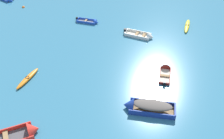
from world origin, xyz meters
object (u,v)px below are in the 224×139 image
Objects in this scene: kayak_yellow_center at (187,26)px; rowboat_maroon_foreground_center at (165,70)px; rowboat_deep_blue_midfield_left at (144,106)px; kayak_orange_distant_center at (28,78)px; rowboat_white_far_right at (145,36)px; rowboat_blue_far_left at (91,22)px; mooring_buoy_far_field at (23,7)px; rowboat_red_outer_right at (23,133)px; rowboat_blue_cluster_inner at (9,0)px.

rowboat_maroon_foreground_center is at bearing -116.03° from kayak_yellow_center.
rowboat_deep_blue_midfield_left reaches higher than kayak_yellow_center.
kayak_orange_distant_center is 0.90× the size of rowboat_white_far_right.
rowboat_blue_far_left is 12.94m from rowboat_maroon_foreground_center.
mooring_buoy_far_field is at bearing 153.84° from rowboat_white_far_right.
rowboat_deep_blue_midfield_left reaches higher than rowboat_red_outer_right.
kayak_orange_distant_center is 6.94m from rowboat_red_outer_right.
rowboat_blue_cluster_inner is at bearing 162.08° from kayak_yellow_center.
rowboat_deep_blue_midfield_left is at bearing -116.80° from kayak_yellow_center.
kayak_orange_distant_center is at bearing 99.44° from rowboat_red_outer_right.
rowboat_maroon_foreground_center is at bearing -51.29° from rowboat_blue_far_left.
mooring_buoy_far_field is at bearing 155.51° from rowboat_blue_far_left.
rowboat_red_outer_right is 10.47m from rowboat_deep_blue_midfield_left.
rowboat_maroon_foreground_center is at bearing -39.01° from mooring_buoy_far_field.
rowboat_deep_blue_midfield_left is (-7.12, -14.08, 0.27)m from kayak_yellow_center.
rowboat_maroon_foreground_center is (8.09, -10.10, -0.01)m from rowboat_blue_far_left.
kayak_orange_distant_center is 0.99× the size of kayak_yellow_center.
rowboat_blue_cluster_inner reaches higher than kayak_orange_distant_center.
rowboat_maroon_foreground_center reaches higher than rowboat_blue_far_left.
rowboat_deep_blue_midfield_left is at bearing -71.13° from rowboat_blue_far_left.
kayak_yellow_center is at bearing -6.08° from rowboat_blue_far_left.
rowboat_blue_cluster_inner is at bearing 151.68° from rowboat_white_far_right.
rowboat_deep_blue_midfield_left reaches higher than kayak_orange_distant_center.
mooring_buoy_far_field is at bearing 140.99° from rowboat_maroon_foreground_center.
kayak_yellow_center is (18.40, 9.82, -0.00)m from kayak_orange_distant_center.
rowboat_white_far_right is 21.90m from rowboat_blue_cluster_inner.
rowboat_blue_far_left is 7.38× the size of mooring_buoy_far_field.
rowboat_blue_far_left is at bearing 108.87° from rowboat_deep_blue_midfield_left.
rowboat_blue_far_left is at bearing 61.60° from kayak_orange_distant_center.
rowboat_deep_blue_midfield_left is 28.51m from rowboat_blue_cluster_inner.
kayak_orange_distant_center reaches higher than mooring_buoy_far_field.
rowboat_deep_blue_midfield_left reaches higher than rowboat_blue_cluster_inner.
rowboat_white_far_right reaches higher than kayak_orange_distant_center.
rowboat_red_outer_right is at bearing -105.19° from rowboat_blue_far_left.
rowboat_maroon_foreground_center is at bearing -77.26° from rowboat_white_far_right.
kayak_orange_distant_center is 12.07m from rowboat_deep_blue_midfield_left.
rowboat_red_outer_right reaches higher than kayak_orange_distant_center.
mooring_buoy_far_field is (-9.98, 4.55, -0.15)m from rowboat_blue_far_left.
kayak_orange_distant_center is (-6.02, -11.14, 0.01)m from rowboat_blue_far_left.
rowboat_white_far_right reaches higher than rowboat_blue_cluster_inner.
kayak_orange_distant_center is at bearing -118.40° from rowboat_blue_far_left.
kayak_yellow_center is at bearing -17.92° from rowboat_blue_cluster_inner.
mooring_buoy_far_field is at bearing 127.39° from rowboat_deep_blue_midfield_left.
rowboat_blue_cluster_inner is (-12.65, 6.78, -0.00)m from rowboat_blue_far_left.
kayak_orange_distant_center is 1.03× the size of rowboat_maroon_foreground_center.
rowboat_deep_blue_midfield_left is at bearing -96.59° from rowboat_white_far_right.
rowboat_red_outer_right reaches higher than rowboat_maroon_foreground_center.
kayak_yellow_center is at bearing -14.70° from mooring_buoy_far_field.
rowboat_blue_far_left is 0.95× the size of rowboat_maroon_foreground_center.
rowboat_deep_blue_midfield_left is (11.28, -4.27, 0.27)m from kayak_orange_distant_center.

